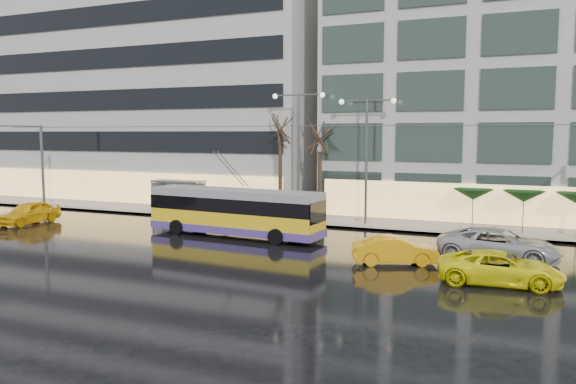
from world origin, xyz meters
The scene contains 21 objects.
ground centered at (0.00, 0.00, 0.00)m, with size 140.00×140.00×0.00m, color black.
sidewalk centered at (2.00, 14.00, 0.07)m, with size 80.00×10.00×0.15m, color gray.
kerb centered at (2.00, 9.05, 0.07)m, with size 80.00×0.10×0.15m, color slate.
building_left centered at (-16.00, 19.00, 11.15)m, with size 34.00×14.00×22.00m, color #B1AFA9.
building_right centered at (19.00, 19.00, 12.65)m, with size 32.00×14.00×25.00m, color #B1AFA9.
trolleybus centered at (0.59, 3.76, 1.43)m, with size 11.53×4.86×5.28m.
catenary centered at (1.00, 7.94, 4.25)m, with size 42.24×5.12×7.00m.
bus_shelter centered at (-8.38, 10.69, 1.96)m, with size 4.20×1.60×2.51m.
street_lamp_near centered at (2.00, 10.80, 5.99)m, with size 3.96×0.36×9.03m.
street_lamp_far centered at (7.00, 10.80, 5.71)m, with size 3.96×0.36×8.53m.
tree_a centered at (0.50, 11.00, 7.09)m, with size 3.20×3.20×8.40m.
tree_b centered at (3.50, 11.20, 6.40)m, with size 3.20×3.20×7.70m.
parasol_a centered at (14.00, 11.00, 2.45)m, with size 2.50×2.50×2.65m.
parasol_b centered at (17.00, 11.00, 2.45)m, with size 2.50×2.50×2.65m.
taxi_a centered at (-15.01, 2.35, 0.79)m, with size 1.86×4.63×1.58m, color yellow.
taxi_b centered at (11.30, 0.31, 0.68)m, with size 1.44×4.13×1.36m, color #FFA80D.
taxi_c centered at (16.18, -1.67, 0.70)m, with size 2.33×5.06×1.41m, color #FFF60D.
sedan_silver centered at (15.93, 2.97, 0.82)m, with size 2.71×5.87×1.63m, color #ADADB1.
pedestrian_a centered at (-7.40, 11.32, 1.57)m, with size 1.01×1.03×2.19m.
pedestrian_b centered at (-4.56, 11.72, 0.93)m, with size 0.96×0.95×1.56m.
pedestrian_c centered at (-8.70, 10.47, 1.27)m, with size 1.15×1.03×2.11m.
Camera 1 is at (16.92, -26.50, 6.38)m, focal length 35.00 mm.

